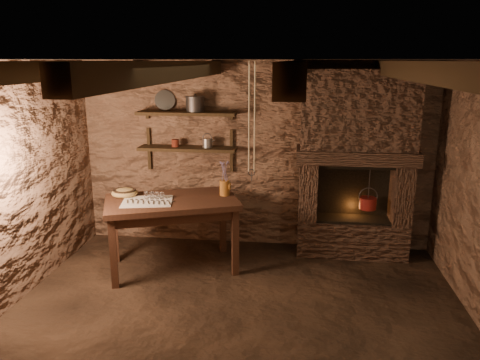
# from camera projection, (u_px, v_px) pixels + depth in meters

# --- Properties ---
(floor) EXTENTS (4.50, 4.50, 0.00)m
(floor) POSITION_uv_depth(u_px,v_px,m) (234.00, 321.00, 4.42)
(floor) COLOR black
(floor) RESTS_ON ground
(back_wall) EXTENTS (4.50, 0.04, 2.40)m
(back_wall) POSITION_uv_depth(u_px,v_px,m) (255.00, 155.00, 6.04)
(back_wall) COLOR #4E3224
(back_wall) RESTS_ON floor
(front_wall) EXTENTS (4.50, 0.04, 2.40)m
(front_wall) POSITION_uv_depth(u_px,v_px,m) (176.00, 322.00, 2.20)
(front_wall) COLOR #4E3224
(front_wall) RESTS_ON floor
(ceiling) EXTENTS (4.50, 4.00, 0.04)m
(ceiling) POSITION_uv_depth(u_px,v_px,m) (234.00, 60.00, 3.82)
(ceiling) COLOR black
(ceiling) RESTS_ON back_wall
(beam_far_left) EXTENTS (0.14, 3.95, 0.16)m
(beam_far_left) POSITION_uv_depth(u_px,v_px,m) (61.00, 70.00, 4.02)
(beam_far_left) COLOR black
(beam_far_left) RESTS_ON ceiling
(beam_mid_left) EXTENTS (0.14, 3.95, 0.16)m
(beam_mid_left) POSITION_uv_depth(u_px,v_px,m) (174.00, 71.00, 3.91)
(beam_mid_left) COLOR black
(beam_mid_left) RESTS_ON ceiling
(beam_mid_right) EXTENTS (0.14, 3.95, 0.16)m
(beam_mid_right) POSITION_uv_depth(u_px,v_px,m) (295.00, 71.00, 3.79)
(beam_mid_right) COLOR black
(beam_mid_right) RESTS_ON ceiling
(beam_far_right) EXTENTS (0.14, 3.95, 0.16)m
(beam_far_right) POSITION_uv_depth(u_px,v_px,m) (423.00, 71.00, 3.67)
(beam_far_right) COLOR black
(beam_far_right) RESTS_ON ceiling
(shelf_lower) EXTENTS (1.25, 0.30, 0.04)m
(shelf_lower) POSITION_uv_depth(u_px,v_px,m) (188.00, 149.00, 5.97)
(shelf_lower) COLOR black
(shelf_lower) RESTS_ON back_wall
(shelf_upper) EXTENTS (1.25, 0.30, 0.04)m
(shelf_upper) POSITION_uv_depth(u_px,v_px,m) (187.00, 113.00, 5.86)
(shelf_upper) COLOR black
(shelf_upper) RESTS_ON back_wall
(hearth) EXTENTS (1.43, 0.51, 2.30)m
(hearth) POSITION_uv_depth(u_px,v_px,m) (356.00, 159.00, 5.67)
(hearth) COLOR #35231A
(hearth) RESTS_ON floor
(work_table) EXTENTS (1.69, 1.32, 0.85)m
(work_table) POSITION_uv_depth(u_px,v_px,m) (173.00, 231.00, 5.45)
(work_table) COLOR black
(work_table) RESTS_ON floor
(linen_cloth) EXTENTS (0.63, 0.54, 0.01)m
(linen_cloth) POSITION_uv_depth(u_px,v_px,m) (147.00, 201.00, 5.26)
(linen_cloth) COLOR white
(linen_cloth) RESTS_ON work_table
(pewter_cutlery_row) EXTENTS (0.49, 0.27, 0.01)m
(pewter_cutlery_row) POSITION_uv_depth(u_px,v_px,m) (147.00, 201.00, 5.24)
(pewter_cutlery_row) COLOR gray
(pewter_cutlery_row) RESTS_ON linen_cloth
(drinking_glasses) EXTENTS (0.18, 0.05, 0.07)m
(drinking_glasses) POSITION_uv_depth(u_px,v_px,m) (152.00, 195.00, 5.35)
(drinking_glasses) COLOR white
(drinking_glasses) RESTS_ON linen_cloth
(stoneware_jug) EXTENTS (0.15, 0.15, 0.41)m
(stoneware_jug) POSITION_uv_depth(u_px,v_px,m) (225.00, 181.00, 5.47)
(stoneware_jug) COLOR #98591D
(stoneware_jug) RESTS_ON work_table
(wooden_bowl) EXTENTS (0.38, 0.38, 0.11)m
(wooden_bowl) POSITION_uv_depth(u_px,v_px,m) (125.00, 193.00, 5.48)
(wooden_bowl) COLOR olive
(wooden_bowl) RESTS_ON work_table
(iron_stockpot) EXTENTS (0.25, 0.25, 0.17)m
(iron_stockpot) POSITION_uv_depth(u_px,v_px,m) (195.00, 105.00, 5.82)
(iron_stockpot) COLOR #312E2C
(iron_stockpot) RESTS_ON shelf_upper
(tin_pan) EXTENTS (0.28, 0.20, 0.26)m
(tin_pan) POSITION_uv_depth(u_px,v_px,m) (165.00, 100.00, 5.95)
(tin_pan) COLOR gray
(tin_pan) RESTS_ON shelf_upper
(small_kettle) EXTENTS (0.18, 0.15, 0.18)m
(small_kettle) POSITION_uv_depth(u_px,v_px,m) (207.00, 143.00, 5.92)
(small_kettle) COLOR gray
(small_kettle) RESTS_ON shelf_lower
(rusty_tin) EXTENTS (0.11, 0.11, 0.09)m
(rusty_tin) POSITION_uv_depth(u_px,v_px,m) (175.00, 143.00, 5.97)
(rusty_tin) COLOR #5B1C12
(rusty_tin) RESTS_ON shelf_lower
(red_pot) EXTENTS (0.23, 0.21, 0.54)m
(red_pot) POSITION_uv_depth(u_px,v_px,m) (368.00, 202.00, 5.73)
(red_pot) COLOR maroon
(red_pot) RESTS_ON hearth
(hanging_ropes) EXTENTS (0.08, 0.08, 1.20)m
(hanging_ropes) POSITION_uv_depth(u_px,v_px,m) (252.00, 118.00, 4.98)
(hanging_ropes) COLOR beige
(hanging_ropes) RESTS_ON ceiling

